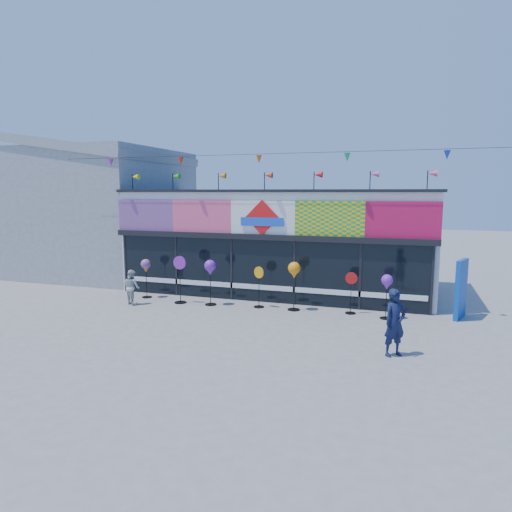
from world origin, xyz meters
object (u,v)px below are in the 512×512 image
at_px(spinner_6, 387,283).
at_px(child, 132,287).
at_px(adult_man, 395,323).
at_px(spinner_4, 294,272).
at_px(spinner_0, 146,267).
at_px(spinner_5, 351,292).
at_px(spinner_1, 180,278).
at_px(spinner_2, 210,269).
at_px(blue_sign, 461,289).
at_px(spinner_3, 259,286).

distance_m(spinner_6, child, 8.82).
distance_m(adult_man, child, 9.44).
relative_size(spinner_4, child, 1.33).
distance_m(spinner_0, spinner_5, 7.70).
bearing_deg(spinner_6, spinner_1, -178.53).
bearing_deg(child, spinner_2, -137.12).
relative_size(spinner_2, adult_man, 0.97).
distance_m(spinner_1, child, 1.74).
relative_size(spinner_0, spinner_6, 1.04).
bearing_deg(blue_sign, adult_man, -94.65).
bearing_deg(blue_sign, child, -151.49).
height_order(spinner_1, spinner_4, spinner_1).
xyz_separation_m(blue_sign, spinner_4, (-5.27, -0.67, 0.38)).
height_order(adult_man, child, adult_man).
xyz_separation_m(spinner_4, child, (-5.73, -1.01, -0.71)).
distance_m(spinner_5, adult_man, 3.94).
xyz_separation_m(spinner_1, spinner_3, (2.91, 0.30, -0.15)).
xyz_separation_m(adult_man, child, (-9.10, 2.48, -0.21)).
bearing_deg(spinner_2, adult_man, -27.03).
relative_size(spinner_3, spinner_4, 0.86).
distance_m(spinner_0, child, 1.20).
xyz_separation_m(spinner_3, spinner_5, (3.15, 0.17, -0.03)).
distance_m(blue_sign, spinner_1, 9.49).
bearing_deg(child, spinner_1, -128.72).
xyz_separation_m(spinner_4, spinner_5, (1.90, 0.16, -0.60)).
relative_size(spinner_0, spinner_1, 0.86).
distance_m(spinner_5, spinner_6, 1.25).
relative_size(blue_sign, spinner_1, 1.11).
distance_m(spinner_3, spinner_6, 4.31).
relative_size(spinner_3, spinner_5, 1.04).
bearing_deg(spinner_0, blue_sign, 3.20).
bearing_deg(blue_sign, spinner_0, -156.97).
relative_size(spinner_0, spinner_3, 1.03).
distance_m(spinner_3, spinner_4, 1.38).
height_order(blue_sign, spinner_3, blue_sign).
xyz_separation_m(spinner_0, child, (0.06, -1.06, -0.56)).
xyz_separation_m(spinner_0, spinner_3, (4.53, -0.06, -0.43)).
bearing_deg(blue_sign, spinner_2, -153.93).
relative_size(spinner_2, child, 1.30).
relative_size(blue_sign, spinner_5, 1.37).
distance_m(spinner_4, spinner_6, 3.05).
relative_size(spinner_1, spinner_6, 1.20).
height_order(spinner_6, adult_man, adult_man).
distance_m(spinner_0, spinner_4, 5.79).
distance_m(spinner_1, spinner_6, 7.21).
bearing_deg(spinner_4, spinner_6, -2.30).
distance_m(spinner_4, adult_man, 4.88).
bearing_deg(spinner_1, spinner_2, 3.48).
distance_m(blue_sign, child, 11.13).
xyz_separation_m(spinner_2, spinner_3, (1.74, 0.22, -0.54)).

